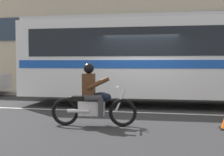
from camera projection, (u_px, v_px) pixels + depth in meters
ground_plane at (141, 110)px, 10.05m from camera, size 60.00×60.00×0.00m
sidewalk_curb at (152, 93)px, 15.03m from camera, size 28.00×3.80×0.15m
lane_center_stripe at (139, 112)px, 9.47m from camera, size 26.60×0.14×0.01m
transit_bus at (192, 54)px, 10.78m from camera, size 12.41×3.05×3.22m
motorcycle_with_rider at (93, 100)px, 7.40m from camera, size 2.14×0.66×1.56m
fire_hydrant at (213, 87)px, 13.25m from camera, size 0.22×0.30×0.75m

